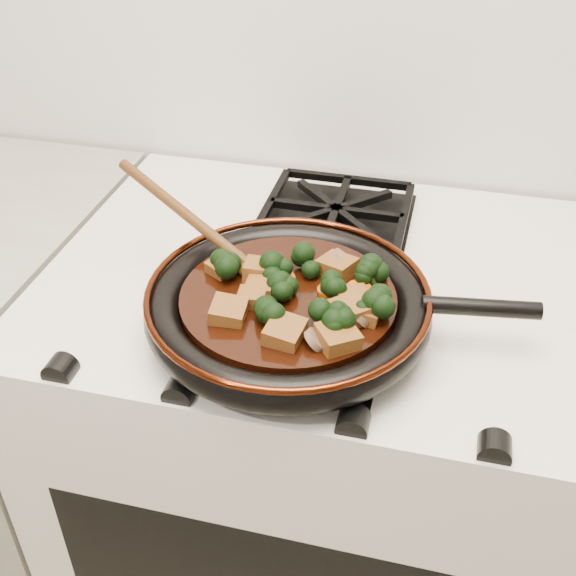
# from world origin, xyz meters

# --- Properties ---
(stove) EXTENTS (0.76, 0.60, 0.90)m
(stove) POSITION_xyz_m (0.00, 1.69, 0.45)
(stove) COLOR white
(stove) RESTS_ON ground
(burner_grate_front) EXTENTS (0.23, 0.23, 0.03)m
(burner_grate_front) POSITION_xyz_m (0.00, 1.55, 0.91)
(burner_grate_front) COLOR black
(burner_grate_front) RESTS_ON stove
(burner_grate_back) EXTENTS (0.23, 0.23, 0.03)m
(burner_grate_back) POSITION_xyz_m (0.00, 1.83, 0.91)
(burner_grate_back) COLOR black
(burner_grate_back) RESTS_ON stove
(skillet) EXTENTS (0.48, 0.35, 0.05)m
(skillet) POSITION_xyz_m (-0.01, 1.55, 0.94)
(skillet) COLOR black
(skillet) RESTS_ON burner_grate_front
(braising_sauce) EXTENTS (0.27, 0.27, 0.02)m
(braising_sauce) POSITION_xyz_m (-0.01, 1.55, 0.95)
(braising_sauce) COLOR black
(braising_sauce) RESTS_ON skillet
(tofu_cube_0) EXTENTS (0.05, 0.05, 0.03)m
(tofu_cube_0) POSITION_xyz_m (0.01, 1.47, 0.97)
(tofu_cube_0) COLOR brown
(tofu_cube_0) RESTS_ON braising_sauce
(tofu_cube_1) EXTENTS (0.06, 0.06, 0.03)m
(tofu_cube_1) POSITION_xyz_m (0.07, 1.52, 0.97)
(tofu_cube_1) COLOR brown
(tofu_cube_1) RESTS_ON braising_sauce
(tofu_cube_2) EXTENTS (0.04, 0.05, 0.02)m
(tofu_cube_2) POSITION_xyz_m (-0.10, 1.58, 0.97)
(tofu_cube_2) COLOR brown
(tofu_cube_2) RESTS_ON braising_sauce
(tofu_cube_3) EXTENTS (0.04, 0.04, 0.03)m
(tofu_cube_3) POSITION_xyz_m (0.09, 1.53, 0.97)
(tofu_cube_3) COLOR brown
(tofu_cube_3) RESTS_ON braising_sauce
(tofu_cube_4) EXTENTS (0.05, 0.04, 0.03)m
(tofu_cube_4) POSITION_xyz_m (-0.06, 1.49, 0.97)
(tofu_cube_4) COLOR brown
(tofu_cube_4) RESTS_ON braising_sauce
(tofu_cube_5) EXTENTS (0.04, 0.03, 0.02)m
(tofu_cube_5) POSITION_xyz_m (-0.04, 1.55, 0.97)
(tofu_cube_5) COLOR brown
(tofu_cube_5) RESTS_ON braising_sauce
(tofu_cube_6) EXTENTS (0.06, 0.06, 0.03)m
(tofu_cube_6) POSITION_xyz_m (0.07, 1.47, 0.97)
(tofu_cube_6) COLOR brown
(tofu_cube_6) RESTS_ON braising_sauce
(tofu_cube_7) EXTENTS (0.06, 0.06, 0.03)m
(tofu_cube_7) POSITION_xyz_m (0.04, 1.61, 0.97)
(tofu_cube_7) COLOR brown
(tofu_cube_7) RESTS_ON braising_sauce
(tofu_cube_8) EXTENTS (0.05, 0.04, 0.03)m
(tofu_cube_8) POSITION_xyz_m (-0.05, 1.58, 0.97)
(tofu_cube_8) COLOR brown
(tofu_cube_8) RESTS_ON braising_sauce
(tofu_cube_9) EXTENTS (0.05, 0.05, 0.02)m
(tofu_cube_9) POSITION_xyz_m (0.07, 1.55, 0.97)
(tofu_cube_9) COLOR brown
(tofu_cube_9) RESTS_ON braising_sauce
(tofu_cube_10) EXTENTS (0.04, 0.03, 0.02)m
(tofu_cube_10) POSITION_xyz_m (-0.05, 1.52, 0.97)
(tofu_cube_10) COLOR brown
(tofu_cube_10) RESTS_ON braising_sauce
(broccoli_floret_0) EXTENTS (0.08, 0.07, 0.06)m
(broccoli_floret_0) POSITION_xyz_m (-0.09, 1.57, 0.97)
(broccoli_floret_0) COLOR black
(broccoli_floret_0) RESTS_ON braising_sauce
(broccoli_floret_1) EXTENTS (0.08, 0.09, 0.06)m
(broccoli_floret_1) POSITION_xyz_m (0.00, 1.60, 0.97)
(broccoli_floret_1) COLOR black
(broccoli_floret_1) RESTS_ON braising_sauce
(broccoli_floret_2) EXTENTS (0.08, 0.08, 0.06)m
(broccoli_floret_2) POSITION_xyz_m (0.09, 1.60, 0.97)
(broccoli_floret_2) COLOR black
(broccoli_floret_2) RESTS_ON braising_sauce
(broccoli_floret_3) EXTENTS (0.07, 0.07, 0.07)m
(broccoli_floret_3) POSITION_xyz_m (0.05, 1.49, 0.97)
(broccoli_floret_3) COLOR black
(broccoli_floret_3) RESTS_ON braising_sauce
(broccoli_floret_4) EXTENTS (0.09, 0.08, 0.06)m
(broccoli_floret_4) POSITION_xyz_m (-0.01, 1.54, 0.97)
(broccoli_floret_4) COLOR black
(broccoli_floret_4) RESTS_ON braising_sauce
(broccoli_floret_5) EXTENTS (0.07, 0.06, 0.06)m
(broccoli_floret_5) POSITION_xyz_m (0.10, 1.54, 0.97)
(broccoli_floret_5) COLOR black
(broccoli_floret_5) RESTS_ON braising_sauce
(broccoli_floret_6) EXTENTS (0.07, 0.07, 0.07)m
(broccoli_floret_6) POSITION_xyz_m (0.04, 1.56, 0.97)
(broccoli_floret_6) COLOR black
(broccoli_floret_6) RESTS_ON braising_sauce
(broccoli_floret_7) EXTENTS (0.09, 0.09, 0.07)m
(broccoli_floret_7) POSITION_xyz_m (-0.03, 1.58, 0.97)
(broccoli_floret_7) COLOR black
(broccoli_floret_7) RESTS_ON braising_sauce
(broccoli_floret_8) EXTENTS (0.09, 0.08, 0.06)m
(broccoli_floret_8) POSITION_xyz_m (-0.02, 1.49, 0.97)
(broccoli_floret_8) COLOR black
(broccoli_floret_8) RESTS_ON braising_sauce
(broccoli_floret_9) EXTENTS (0.07, 0.07, 0.08)m
(broccoli_floret_9) POSITION_xyz_m (0.06, 1.49, 0.97)
(broccoli_floret_9) COLOR black
(broccoli_floret_9) RESTS_ON braising_sauce
(carrot_coin_0) EXTENTS (0.03, 0.03, 0.01)m
(carrot_coin_0) POSITION_xyz_m (0.08, 1.57, 0.96)
(carrot_coin_0) COLOR #BA4605
(carrot_coin_0) RESTS_ON braising_sauce
(carrot_coin_1) EXTENTS (0.03, 0.03, 0.02)m
(carrot_coin_1) POSITION_xyz_m (-0.10, 1.60, 0.96)
(carrot_coin_1) COLOR #BA4605
(carrot_coin_1) RESTS_ON braising_sauce
(carrot_coin_2) EXTENTS (0.03, 0.03, 0.01)m
(carrot_coin_2) POSITION_xyz_m (0.10, 1.56, 0.96)
(carrot_coin_2) COLOR #BA4605
(carrot_coin_2) RESTS_ON braising_sauce
(carrot_coin_3) EXTENTS (0.03, 0.03, 0.01)m
(carrot_coin_3) POSITION_xyz_m (0.04, 1.57, 0.96)
(carrot_coin_3) COLOR #BA4605
(carrot_coin_3) RESTS_ON braising_sauce
(carrot_coin_4) EXTENTS (0.03, 0.03, 0.02)m
(carrot_coin_4) POSITION_xyz_m (-0.02, 1.58, 0.96)
(carrot_coin_4) COLOR #BA4605
(carrot_coin_4) RESTS_ON braising_sauce
(mushroom_slice_0) EXTENTS (0.05, 0.05, 0.03)m
(mushroom_slice_0) POSITION_xyz_m (0.05, 1.63, 0.97)
(mushroom_slice_0) COLOR brown
(mushroom_slice_0) RESTS_ON braising_sauce
(mushroom_slice_1) EXTENTS (0.04, 0.04, 0.03)m
(mushroom_slice_1) POSITION_xyz_m (0.09, 1.52, 0.97)
(mushroom_slice_1) COLOR brown
(mushroom_slice_1) RESTS_ON braising_sauce
(mushroom_slice_2) EXTENTS (0.04, 0.04, 0.03)m
(mushroom_slice_2) POSITION_xyz_m (0.04, 1.47, 0.97)
(mushroom_slice_2) COLOR brown
(mushroom_slice_2) RESTS_ON braising_sauce
(mushroom_slice_3) EXTENTS (0.04, 0.05, 0.03)m
(mushroom_slice_3) POSITION_xyz_m (0.05, 1.63, 0.97)
(mushroom_slice_3) COLOR brown
(mushroom_slice_3) RESTS_ON braising_sauce
(wooden_spoon) EXTENTS (0.15, 0.09, 0.25)m
(wooden_spoon) POSITION_xyz_m (-0.13, 1.62, 0.98)
(wooden_spoon) COLOR #4F2D10
(wooden_spoon) RESTS_ON braising_sauce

